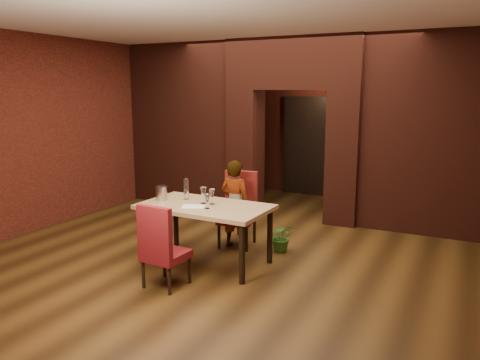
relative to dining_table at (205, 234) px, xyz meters
The scene contains 23 objects.
floor 0.88m from the dining_table, 74.97° to the left, with size 8.00×8.00×0.00m, color #422A10.
ceiling 2.91m from the dining_table, 74.97° to the left, with size 7.00×8.00×0.04m, color silver.
wall_back 4.91m from the dining_table, 87.56° to the left, with size 7.00×0.04×3.20m, color maroon.
wall_left 3.59m from the dining_table, 167.08° to the left, with size 0.04×8.00×3.20m, color maroon.
pillar_left 2.95m from the dining_table, 105.17° to the left, with size 0.55×0.55×2.30m, color maroon.
pillar_right 3.08m from the dining_table, 67.30° to the left, with size 0.55×0.55×2.30m, color maroon.
lintel 3.63m from the dining_table, 85.79° to the left, with size 2.45×0.55×0.90m, color maroon.
wing_wall_left 3.70m from the dining_table, 128.08° to the left, with size 2.27×0.35×3.20m, color maroon.
wing_wall_right 3.95m from the dining_table, 47.05° to the left, with size 2.27×0.35×3.20m, color maroon.
vent_panel 2.58m from the dining_table, 106.88° to the left, with size 0.40×0.03×0.50m, color #A2542F.
rear_door 4.74m from the dining_table, 92.40° to the left, with size 0.90×0.08×2.10m, color black.
rear_door_frame 4.71m from the dining_table, 92.42° to the left, with size 1.02×0.04×2.22m, color black.
dining_table is the anchor object (origin of this frame).
chair_far 0.83m from the dining_table, 85.56° to the left, with size 0.50×0.50×1.11m, color maroon.
chair_near 0.87m from the dining_table, 91.50° to the right, with size 0.46×0.46×1.02m, color maroon.
person_seated 0.78m from the dining_table, 84.23° to the left, with size 0.48×0.31×1.31m, color white.
wine_glass_a 0.52m from the dining_table, 134.64° to the left, with size 0.09×0.09×0.22m, color silver, non-canonical shape.
wine_glass_b 0.51m from the dining_table, 51.25° to the left, with size 0.08×0.08×0.21m, color white, non-canonical shape.
wine_glass_c 0.53m from the dining_table, 49.99° to the right, with size 0.08×0.08×0.19m, color white, non-canonical shape.
tasting_sheet 0.44m from the dining_table, 121.02° to the right, with size 0.29×0.22×0.00m, color white.
wine_bucket 0.85m from the dining_table, behind, with size 0.16×0.16×0.19m, color #B1B1B8.
water_bottle 0.70m from the dining_table, 156.90° to the left, with size 0.07×0.07×0.30m, color white.
potted_plant 1.17m from the dining_table, 49.15° to the left, with size 0.39×0.33×0.43m, color #2F681F.
Camera 1 is at (2.92, -5.92, 2.31)m, focal length 35.00 mm.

